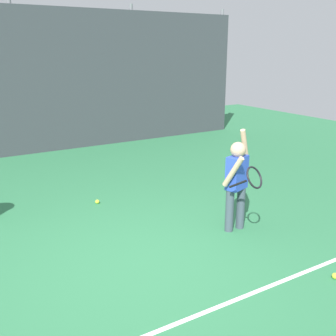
% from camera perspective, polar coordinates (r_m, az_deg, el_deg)
% --- Properties ---
extents(ground_plane, '(20.00, 20.00, 0.00)m').
position_cam_1_polar(ground_plane, '(4.70, -3.40, -13.46)').
color(ground_plane, '#2D7247').
extents(court_line_baseline, '(9.00, 0.05, 0.00)m').
position_cam_1_polar(court_line_baseline, '(3.95, 4.24, -19.94)').
color(court_line_baseline, white).
rests_on(court_line_baseline, ground).
extents(back_fence_windscreen, '(11.65, 0.08, 3.24)m').
position_cam_1_polar(back_fence_windscreen, '(9.66, -20.39, 11.19)').
color(back_fence_windscreen, '#383D42').
rests_on(back_fence_windscreen, ground).
extents(fence_post_2, '(0.09, 0.09, 3.39)m').
position_cam_1_polar(fence_post_2, '(9.71, -20.50, 11.64)').
color(fence_post_2, slate).
rests_on(fence_post_2, ground).
extents(fence_post_3, '(0.09, 0.09, 3.39)m').
position_cam_1_polar(fence_post_3, '(10.63, -5.03, 12.92)').
color(fence_post_3, slate).
rests_on(fence_post_3, ground).
extents(fence_post_4, '(0.09, 0.09, 3.39)m').
position_cam_1_polar(fence_post_4, '(12.16, 7.35, 13.29)').
color(fence_post_4, slate).
rests_on(fence_post_4, ground).
extents(tennis_player, '(0.58, 0.73, 1.35)m').
position_cam_1_polar(tennis_player, '(5.32, 9.74, -1.46)').
color(tennis_player, '#3F4C59').
rests_on(tennis_player, ground).
extents(tennis_ball_0, '(0.07, 0.07, 0.07)m').
position_cam_1_polar(tennis_ball_0, '(4.77, 22.47, -13.87)').
color(tennis_ball_0, '#CCE033').
rests_on(tennis_ball_0, ground).
extents(tennis_ball_7, '(0.07, 0.07, 0.07)m').
position_cam_1_polar(tennis_ball_7, '(6.48, -9.93, -4.69)').
color(tennis_ball_7, '#CCE033').
rests_on(tennis_ball_7, ground).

